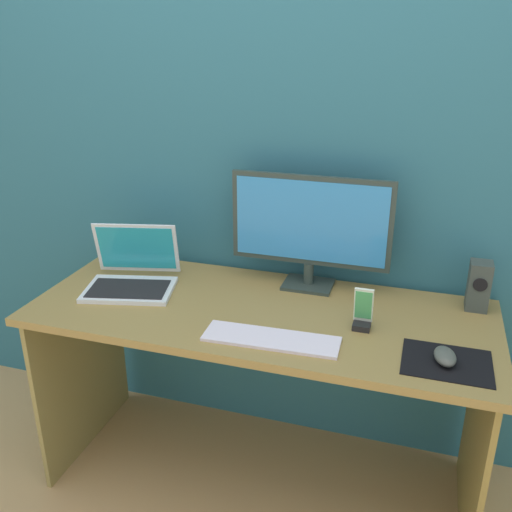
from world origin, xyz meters
The scene contains 10 objects.
ground_plane centered at (0.00, 0.00, 0.00)m, with size 8.00×8.00×0.00m, color tan.
wall_back centered at (0.00, 0.36, 1.25)m, with size 6.00×0.04×2.50m, color #2C687C.
desk centered at (0.00, 0.00, 0.59)m, with size 1.56×0.63×0.73m.
monitor centered at (0.12, 0.23, 0.96)m, with size 0.58×0.14×0.42m.
speaker_right centered at (0.70, 0.22, 0.81)m, with size 0.07×0.08×0.17m.
laptop centered at (-0.50, 0.03, 0.77)m, with size 0.37×0.34×0.22m.
keyboard_external centered at (0.09, -0.19, 0.73)m, with size 0.42×0.12×0.01m, color white.
mousepad centered at (0.61, -0.16, 0.73)m, with size 0.25×0.20×0.00m, color black.
mouse centered at (0.60, -0.16, 0.75)m, with size 0.06×0.10×0.04m, color #4C5149.
phone_in_dock centered at (0.35, -0.02, 0.77)m, with size 0.06×0.05×0.14m.
Camera 1 is at (0.50, -1.63, 1.61)m, focal length 39.52 mm.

